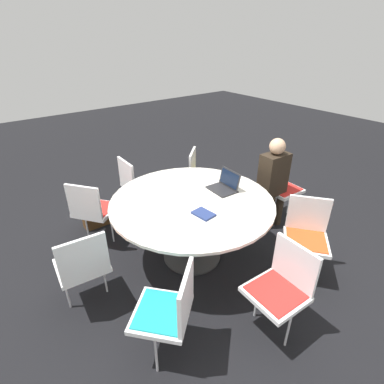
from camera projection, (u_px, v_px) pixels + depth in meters
ground_plane at (192, 256)px, 3.55m from camera, size 16.00×16.00×0.00m
conference_table at (192, 210)px, 3.24m from camera, size 1.75×1.75×0.76m
chair_0 at (280, 183)px, 4.11m from camera, size 0.46×0.45×0.86m
chair_1 at (201, 174)px, 4.36m from camera, size 0.61×0.61×0.86m
chair_2 at (136, 182)px, 4.12m from camera, size 0.43×0.45×0.86m
chair_3 at (92, 207)px, 3.53m from camera, size 0.60×0.60×0.86m
chair_4 at (82, 263)px, 2.68m from camera, size 0.48×0.46×0.86m
chair_5 at (170, 308)px, 2.25m from camera, size 0.61×0.61×0.86m
chair_6 at (282, 284)px, 2.46m from camera, size 0.44×0.46×0.86m
chair_7 at (307, 232)px, 3.10m from camera, size 0.60×0.61×0.86m
person_0 at (274, 176)px, 3.83m from camera, size 0.37×0.28×1.21m
laptop at (225, 185)px, 3.39m from camera, size 0.27×0.33×0.21m
spiral_notebook at (203, 214)px, 2.93m from camera, size 0.17×0.23×0.02m
handbag at (97, 216)px, 4.05m from camera, size 0.36×0.16×0.28m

